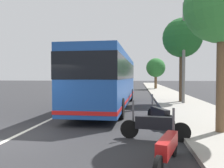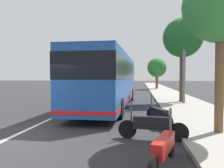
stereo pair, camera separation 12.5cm
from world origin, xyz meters
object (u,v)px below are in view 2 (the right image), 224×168
(car_behind_bus, at_px, (97,85))
(roadside_tree_near_camera, at_px, (220,6))
(coach_bus, at_px, (109,78))
(roadside_tree_mid_block, at_px, (183,39))
(motorcycle_mid_row, at_px, (158,115))
(car_far_distant, at_px, (114,82))
(utility_pole, at_px, (184,54))
(roadside_tree_far_block, at_px, (157,68))
(motorcycle_by_tree, at_px, (152,125))
(motorcycle_angled, at_px, (164,148))

(car_behind_bus, relative_size, roadside_tree_near_camera, 0.79)
(coach_bus, distance_m, roadside_tree_mid_block, 6.58)
(motorcycle_mid_row, xyz_separation_m, roadside_tree_near_camera, (-1.27, -1.90, 3.87))
(car_far_distant, xyz_separation_m, utility_pole, (-38.82, -9.60, 2.88))
(roadside_tree_mid_block, relative_size, roadside_tree_far_block, 1.28)
(motorcycle_by_tree, bearing_deg, roadside_tree_mid_block, -96.68)
(coach_bus, relative_size, motorcycle_angled, 5.67)
(coach_bus, bearing_deg, car_far_distant, 7.76)
(car_behind_bus, bearing_deg, motorcycle_angled, 11.37)
(car_behind_bus, height_order, roadside_tree_near_camera, roadside_tree_near_camera)
(motorcycle_mid_row, distance_m, roadside_tree_far_block, 27.48)
(car_far_distant, distance_m, roadside_tree_far_block, 21.08)
(roadside_tree_mid_block, bearing_deg, motorcycle_by_tree, 164.99)
(car_far_distant, bearing_deg, motorcycle_by_tree, 5.45)
(coach_bus, height_order, roadside_tree_near_camera, roadside_tree_near_camera)
(motorcycle_by_tree, height_order, motorcycle_mid_row, motorcycle_mid_row)
(coach_bus, bearing_deg, motorcycle_mid_row, -151.10)
(coach_bus, distance_m, utility_pole, 5.69)
(motorcycle_angled, bearing_deg, motorcycle_mid_row, 15.23)
(roadside_tree_far_block, xyz_separation_m, utility_pole, (-20.01, -0.47, 0.16))
(car_behind_bus, distance_m, roadside_tree_near_camera, 30.06)
(coach_bus, bearing_deg, roadside_tree_near_camera, -143.30)
(motorcycle_mid_row, xyz_separation_m, car_behind_bus, (26.92, 7.91, 0.27))
(motorcycle_angled, xyz_separation_m, car_behind_bus, (31.17, 7.69, 0.28))
(car_behind_bus, height_order, car_far_distant, car_far_distant)
(coach_bus, distance_m, roadside_tree_far_block, 22.45)
(motorcycle_by_tree, distance_m, car_behind_bus, 29.94)
(motorcycle_by_tree, bearing_deg, roadside_tree_near_camera, -152.56)
(roadside_tree_far_block, bearing_deg, utility_pole, -178.66)
(motorcycle_angled, distance_m, motorcycle_by_tree, 2.20)
(motorcycle_by_tree, relative_size, roadside_tree_near_camera, 0.39)
(motorcycle_angled, xyz_separation_m, motorcycle_mid_row, (4.24, -0.22, 0.01))
(coach_bus, xyz_separation_m, motorcycle_angled, (-9.58, -2.55, -1.49))
(roadside_tree_mid_block, bearing_deg, motorcycle_angled, 168.17)
(coach_bus, distance_m, car_behind_bus, 22.22)
(coach_bus, height_order, roadside_tree_far_block, roadside_tree_far_block)
(motorcycle_by_tree, distance_m, car_far_distant, 48.61)
(car_behind_bus, xyz_separation_m, utility_pole, (-19.68, -10.23, 2.88))
(motorcycle_angled, bearing_deg, roadside_tree_mid_block, 6.33)
(car_behind_bus, bearing_deg, utility_pole, 24.98)
(car_behind_bus, xyz_separation_m, roadside_tree_mid_block, (-18.73, -10.29, 4.13))
(motorcycle_angled, relative_size, roadside_tree_mid_block, 0.34)
(motorcycle_angled, distance_m, car_behind_bus, 32.10)
(roadside_tree_near_camera, bearing_deg, coach_bus, 35.24)
(car_far_distant, xyz_separation_m, roadside_tree_mid_block, (-37.87, -9.66, 4.13))
(motorcycle_by_tree, distance_m, roadside_tree_far_block, 29.54)
(coach_bus, xyz_separation_m, motorcycle_by_tree, (-7.38, -2.41, -1.47))
(utility_pole, bearing_deg, coach_bus, 110.52)
(coach_bus, xyz_separation_m, car_far_distant, (40.73, 4.50, -1.20))
(utility_pole, bearing_deg, roadside_tree_far_block, 1.34)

